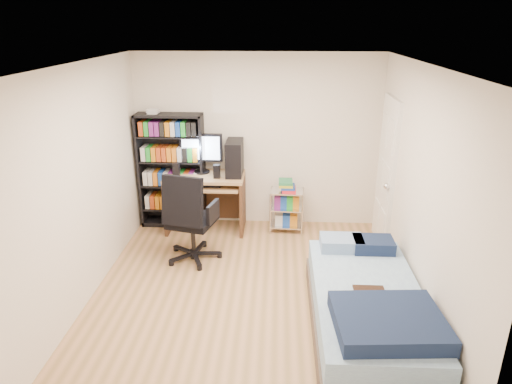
# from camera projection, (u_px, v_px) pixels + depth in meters

# --- Properties ---
(room) EXTENTS (3.58, 4.08, 2.58)m
(room) POSITION_uv_depth(u_px,v_px,m) (248.00, 190.00, 4.70)
(room) COLOR tan
(room) RESTS_ON ground
(media_shelf) EXTENTS (0.94, 0.31, 1.74)m
(media_shelf) POSITION_uv_depth(u_px,v_px,m) (172.00, 170.00, 6.61)
(media_shelf) COLOR black
(media_shelf) RESTS_ON room
(computer_desk) EXTENTS (1.11, 0.65, 1.40)m
(computer_desk) POSITION_uv_depth(u_px,v_px,m) (213.00, 179.00, 6.53)
(computer_desk) COLOR tan
(computer_desk) RESTS_ON room
(office_chair) EXTENTS (0.86, 0.86, 1.18)m
(office_chair) POSITION_uv_depth(u_px,v_px,m) (191.00, 233.00, 5.75)
(office_chair) COLOR black
(office_chair) RESTS_ON room
(wire_cart) EXTENTS (0.49, 0.37, 0.76)m
(wire_cart) POSITION_uv_depth(u_px,v_px,m) (287.00, 199.00, 6.53)
(wire_cart) COLOR silver
(wire_cart) RESTS_ON room
(bed) EXTENTS (1.06, 2.11, 0.60)m
(bed) POSITION_uv_depth(u_px,v_px,m) (368.00, 309.00, 4.43)
(bed) COLOR brown
(bed) RESTS_ON room
(door) EXTENTS (0.12, 0.80, 2.00)m
(door) POSITION_uv_depth(u_px,v_px,m) (386.00, 174.00, 5.97)
(door) COLOR white
(door) RESTS_ON room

